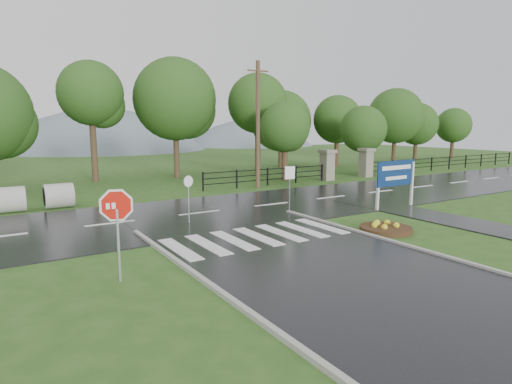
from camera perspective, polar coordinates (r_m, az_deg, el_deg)
ground at (r=11.81m, az=13.55°, el=-11.33°), size 120.00×120.00×0.00m
main_road at (r=19.82m, az=-7.55°, el=-2.89°), size 90.00×8.00×0.04m
walkway at (r=20.63m, az=22.21°, el=-3.02°), size 2.20×11.00×0.04m
crosswalk at (r=15.52m, az=0.21°, el=-5.92°), size 6.50×2.80×0.02m
pillar_west at (r=31.79m, az=9.48°, el=3.67°), size 1.00×1.00×2.24m
pillar_east at (r=34.56m, az=14.46°, el=3.93°), size 1.00×1.00×2.24m
fence_west at (r=28.64m, az=1.55°, el=2.30°), size 9.58×0.08×1.20m
fence_east at (r=43.02m, az=24.38°, el=3.76°), size 20.58×0.08×1.20m
hills at (r=76.14m, az=-22.44°, el=-6.62°), size 102.00×48.00×48.00m
treeline at (r=33.18m, az=-16.10°, el=1.61°), size 83.20×5.20×10.00m
stop_sign at (r=11.48m, az=-18.08°, el=-2.71°), size 1.11×0.36×2.60m
estate_billboard at (r=21.80m, az=18.16°, el=2.09°), size 2.67×0.15×2.33m
flower_bed at (r=17.13m, az=16.91°, el=-4.60°), size 1.95×1.95×0.39m
reg_sign_small at (r=19.74m, az=4.52°, el=1.61°), size 0.46×0.17×2.16m
reg_sign_round at (r=17.70m, az=-8.99°, el=-0.11°), size 0.45×0.15×2.00m
utility_pole_east at (r=27.43m, az=0.25°, el=8.99°), size 1.42×0.27×7.98m
entrance_tree_left at (r=31.09m, az=3.88°, el=8.60°), size 3.61×3.61×5.70m
entrance_tree_right at (r=36.29m, az=14.11°, el=8.10°), size 3.79×3.79×5.58m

